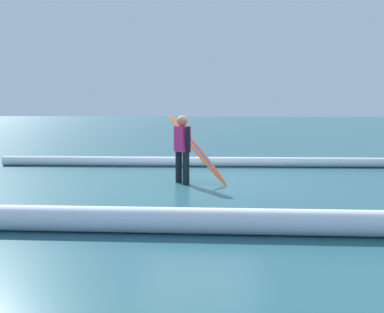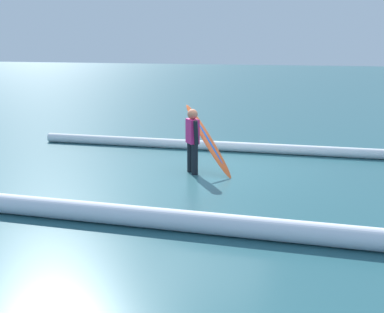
% 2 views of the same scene
% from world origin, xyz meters
% --- Properties ---
extents(ground_plane, '(127.84, 127.84, 0.00)m').
position_xyz_m(ground_plane, '(0.00, 0.00, 0.00)').
color(ground_plane, '#25565F').
extents(surfer, '(0.37, 0.51, 1.39)m').
position_xyz_m(surfer, '(0.33, 0.39, 0.78)').
color(surfer, black).
rests_on(surfer, ground_plane).
extents(surfboard, '(1.46, 1.07, 1.44)m').
position_xyz_m(surfboard, '(0.06, 0.17, 0.70)').
color(surfboard, '#E55926').
rests_on(surfboard, ground_plane).
extents(wave_crest_foreground, '(15.51, 1.42, 0.25)m').
position_xyz_m(wave_crest_foreground, '(-2.24, -2.43, 0.13)').
color(wave_crest_foreground, white).
rests_on(wave_crest_foreground, ground_plane).
extents(wave_crest_midground, '(20.06, 1.44, 0.32)m').
position_xyz_m(wave_crest_midground, '(-1.42, 3.91, 0.16)').
color(wave_crest_midground, white).
rests_on(wave_crest_midground, ground_plane).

